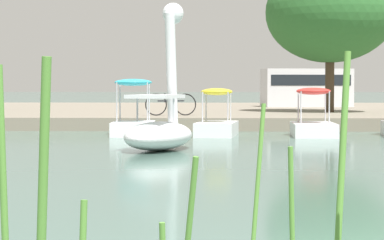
# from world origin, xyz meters

# --- Properties ---
(shore_bank_far) EXTENTS (111.03, 24.98, 0.42)m
(shore_bank_far) POSITION_xyz_m (0.00, 31.44, 0.21)
(shore_bank_far) COLOR slate
(shore_bank_far) RESTS_ON ground_plane
(swan_boat) EXTENTS (1.94, 2.75, 3.31)m
(swan_boat) POSITION_xyz_m (-3.89, 11.96, 0.60)
(swan_boat) COLOR white
(swan_boat) RESTS_ON ground_plane
(pedal_boat_red) EXTENTS (1.22, 2.11, 1.37)m
(pedal_boat_red) POSITION_xyz_m (0.06, 16.72, 0.40)
(pedal_boat_red) COLOR white
(pedal_boat_red) RESTS_ON ground_plane
(pedal_boat_yellow) EXTENTS (1.29, 2.18, 1.36)m
(pedal_boat_yellow) POSITION_xyz_m (-2.66, 16.82, 0.37)
(pedal_boat_yellow) COLOR white
(pedal_boat_yellow) RESTS_ON ground_plane
(pedal_boat_cyan) EXTENTS (1.26, 1.99, 1.62)m
(pedal_boat_cyan) POSITION_xyz_m (-5.05, 16.89, 0.50)
(pedal_boat_cyan) COLOR white
(pedal_boat_cyan) RESTS_ON ground_plane
(tree_sapling_by_fence) EXTENTS (6.93, 6.82, 5.95)m
(tree_sapling_by_fence) POSITION_xyz_m (1.73, 24.96, 4.35)
(tree_sapling_by_fence) COLOR #423323
(tree_sapling_by_fence) RESTS_ON shore_bank_far
(bicycle_parked) EXTENTS (1.74, 0.44, 0.77)m
(bicycle_parked) POSITION_xyz_m (-4.25, 21.08, 0.80)
(bicycle_parked) COLOR black
(bicycle_parked) RESTS_ON shore_bank_far
(parked_van) EXTENTS (4.60, 2.51, 1.91)m
(parked_van) POSITION_xyz_m (1.83, 33.64, 1.45)
(parked_van) COLOR silver
(parked_van) RESTS_ON shore_bank_far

